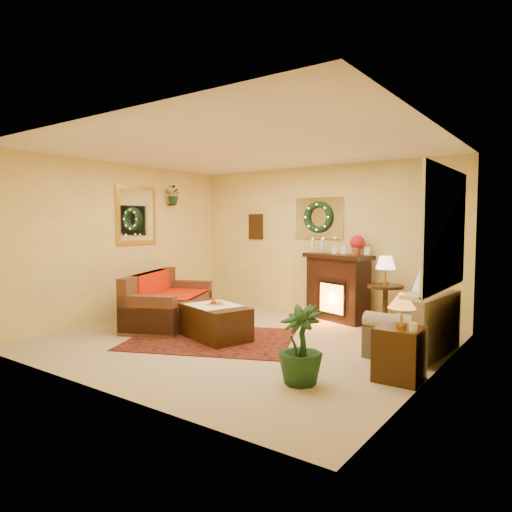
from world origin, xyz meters
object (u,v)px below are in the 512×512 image
Objects in this scene: coffee_table at (214,323)px; loveseat at (413,319)px; side_table_round at (385,309)px; end_table_square at (399,354)px; fireplace at (337,287)px; sofa at (170,297)px.

loveseat is at bearing 38.11° from coffee_table.
side_table_round is (-0.68, 0.91, -0.09)m from loveseat.
end_table_square is at bearing 13.32° from coffee_table.
fireplace is 0.88× the size of loveseat.
coffee_table is (1.20, -0.32, -0.22)m from sofa.
side_table_round is (3.00, 1.52, -0.10)m from sofa.
fireplace is at bearing 85.25° from coffee_table.
side_table_round is at bearing 63.32° from coffee_table.
sofa is 3.49× the size of end_table_square.
fireplace reaches higher than sofa.
loveseat is 1.16× the size of coffee_table.
sofa reaches higher than loveseat.
fireplace is 1.63× the size of side_table_round.
sofa is at bearing -153.04° from side_table_round.
side_table_round reaches higher than coffee_table.
side_table_round is at bearing 113.42° from end_table_square.
fireplace is at bearing 127.83° from end_table_square.
sofa is 2.77× the size of side_table_round.
coffee_table is (-2.68, 0.20, -0.06)m from end_table_square.
side_table_round is (0.92, -0.28, -0.23)m from fireplace.
coffee_table is at bearing -134.32° from side_table_round.
coffee_table is at bearing -154.46° from loveseat.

